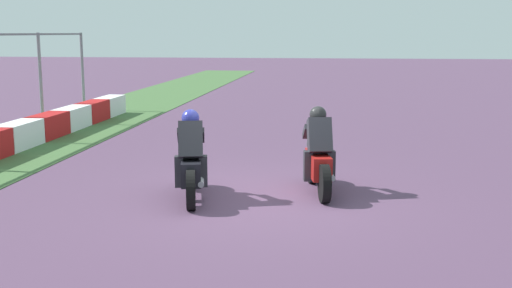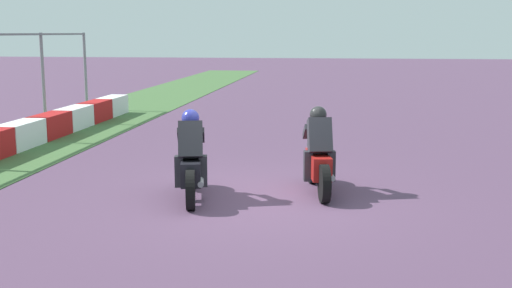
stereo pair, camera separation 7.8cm
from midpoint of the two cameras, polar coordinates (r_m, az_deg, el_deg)
The scene contains 3 objects.
ground_plane at distance 10.79m, azimuth 0.17°, elevation -4.92°, with size 120.00×120.00×0.00m, color #553A55.
rider_lane_a at distance 11.13m, azimuth 5.43°, elevation -1.21°, with size 2.03×0.62×1.51m.
rider_lane_b at distance 10.71m, azimuth -6.05°, elevation -1.67°, with size 2.02×0.65×1.51m.
Camera 1 is at (-10.35, -1.24, 2.77)m, focal length 44.51 mm.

